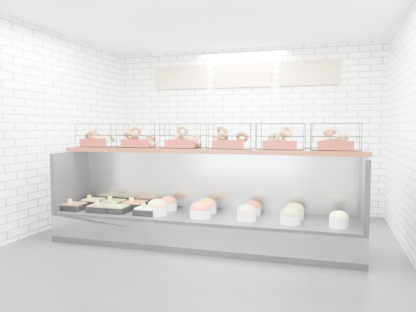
% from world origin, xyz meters
% --- Properties ---
extents(ground, '(5.50, 5.50, 0.00)m').
position_xyz_m(ground, '(0.00, 0.00, 0.00)').
color(ground, black).
rests_on(ground, ground).
extents(room_shell, '(5.02, 5.51, 3.01)m').
position_xyz_m(room_shell, '(0.00, 0.60, 2.06)').
color(room_shell, white).
rests_on(room_shell, ground).
extents(display_case, '(4.00, 0.90, 1.20)m').
position_xyz_m(display_case, '(-0.02, 0.34, 0.33)').
color(display_case, black).
rests_on(display_case, ground).
extents(bagel_shelf, '(4.10, 0.50, 0.40)m').
position_xyz_m(bagel_shelf, '(0.00, 0.52, 1.39)').
color(bagel_shelf, '#4A1E0F').
rests_on(bagel_shelf, display_case).
extents(prep_counter, '(4.00, 0.60, 1.20)m').
position_xyz_m(prep_counter, '(-0.00, 2.43, 0.47)').
color(prep_counter, '#93969B').
rests_on(prep_counter, ground).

